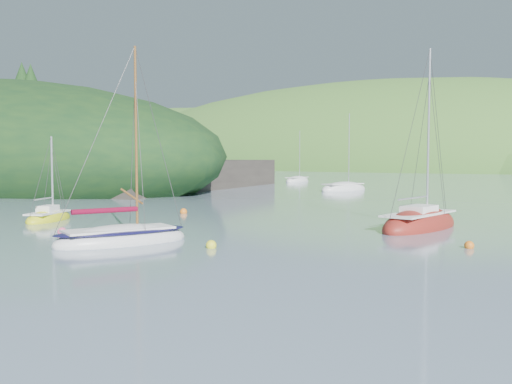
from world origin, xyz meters
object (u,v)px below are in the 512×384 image
Objects in this scene: distant_sloop_c at (297,181)px; distant_sloop_a at (344,189)px; daysailer_white at (122,239)px; sloop_red at (420,225)px; sailboat_yellow at (49,218)px.

distant_sloop_a is at bearing -47.46° from distant_sloop_c.
sloop_red is at bearing 75.41° from daysailer_white.
daysailer_white is 1.69× the size of sailboat_yellow.
sailboat_yellow is 0.59× the size of distant_sloop_a.
sloop_red is 1.89× the size of sailboat_yellow.
sloop_red is 34.85m from distant_sloop_a.
sloop_red is at bearing -54.37° from distant_sloop_c.
distant_sloop_c is at bearing 80.00° from sailboat_yellow.
distant_sloop_c is at bearing 134.71° from daysailer_white.
sailboat_yellow is at bearing -177.66° from daysailer_white.
distant_sloop_a is (-19.04, 29.19, -0.04)m from sloop_red.
distant_sloop_a is (-9.40, 42.48, -0.05)m from daysailer_white.
sailboat_yellow is 38.75m from distant_sloop_a.
distant_sloop_c is at bearing 151.57° from distant_sloop_a.
daysailer_white is at bearing -60.48° from distant_sloop_a.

